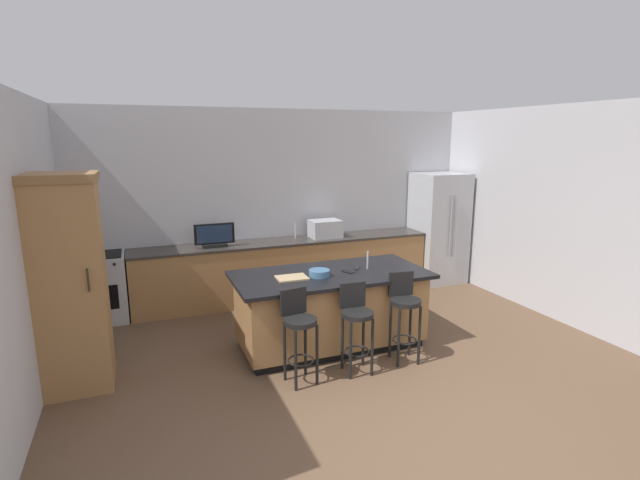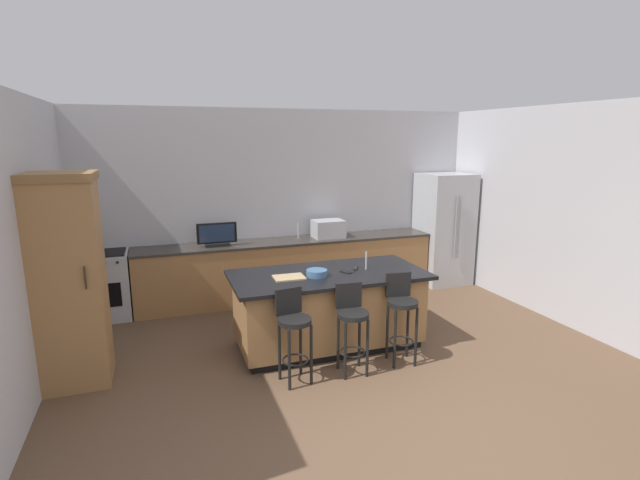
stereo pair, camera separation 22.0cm
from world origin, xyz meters
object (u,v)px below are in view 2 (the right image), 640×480
object	(u,v)px
cabinet_tower	(69,277)
tv_monitor	(217,236)
tv_remote	(356,268)
range_oven	(103,286)
bar_stool_center	(352,321)
kitchen_island	(329,309)
refrigerator	(443,229)
microwave	(328,229)
cutting_board	(289,277)
bar_stool_right	(401,310)
bar_stool_left	(293,328)
fruit_bowl	(317,273)
cell_phone	(346,272)

from	to	relation	value
cabinet_tower	tv_monitor	size ratio (longest dim) A/B	3.76
tv_monitor	tv_remote	world-z (taller)	tv_monitor
range_oven	bar_stool_center	world-z (taller)	bar_stool_center
range_oven	bar_stool_center	size ratio (longest dim) A/B	0.98
cabinet_tower	kitchen_island	bearing A→B (deg)	-0.95
refrigerator	microwave	bearing A→B (deg)	177.91
kitchen_island	cutting_board	size ratio (longest dim) A/B	6.64
bar_stool_right	range_oven	bearing A→B (deg)	149.73
cabinet_tower	bar_stool_left	distance (m)	2.30
range_oven	cabinet_tower	distance (m)	1.95
kitchen_island	tv_remote	bearing A→B (deg)	10.00
tv_remote	bar_stool_right	bearing A→B (deg)	-43.18
bar_stool_left	cutting_board	size ratio (longest dim) A/B	2.81
bar_stool_left	bar_stool_right	size ratio (longest dim) A/B	0.97
bar_stool_left	kitchen_island	bearing A→B (deg)	37.97
microwave	fruit_bowl	distance (m)	2.14
range_oven	fruit_bowl	size ratio (longest dim) A/B	3.88
bar_stool_center	cutting_board	size ratio (longest dim) A/B	2.78
microwave	tv_monitor	distance (m)	1.76
cell_phone	tv_remote	xyz separation A→B (m)	(0.17, 0.10, 0.01)
fruit_bowl	cell_phone	world-z (taller)	fruit_bowl
microwave	bar_stool_center	xyz separation A→B (m)	(-0.69, -2.58, -0.48)
kitchen_island	bar_stool_right	distance (m)	0.92
refrigerator	tv_monitor	bearing A→B (deg)	179.63
microwave	bar_stool_center	world-z (taller)	microwave
cabinet_tower	bar_stool_left	bearing A→B (deg)	-19.23
refrigerator	cutting_board	distance (m)	3.77
microwave	range_oven	bearing A→B (deg)	-179.98
bar_stool_left	bar_stool_right	xyz separation A→B (m)	(1.25, 0.03, 0.03)
fruit_bowl	kitchen_island	bearing A→B (deg)	23.87
range_oven	fruit_bowl	bearing A→B (deg)	-38.37
kitchen_island	cabinet_tower	xyz separation A→B (m)	(-2.75, 0.05, 0.66)
kitchen_island	range_oven	distance (m)	3.25
cabinet_tower	tv_remote	world-z (taller)	cabinet_tower
fruit_bowl	cell_phone	distance (m)	0.39
kitchen_island	microwave	distance (m)	2.09
refrigerator	cabinet_tower	distance (m)	5.80
cabinet_tower	fruit_bowl	bearing A→B (deg)	-2.77
kitchen_island	cabinet_tower	distance (m)	2.82
bar_stool_left	bar_stool_right	distance (m)	1.26
refrigerator	cutting_board	bearing A→B (deg)	-150.62
tv_monitor	cell_phone	size ratio (longest dim) A/B	3.84
bar_stool_left	tv_remote	world-z (taller)	bar_stool_left
range_oven	bar_stool_left	world-z (taller)	bar_stool_left
microwave	cutting_board	distance (m)	2.27
kitchen_island	bar_stool_left	size ratio (longest dim) A/B	2.37
refrigerator	range_oven	world-z (taller)	refrigerator
microwave	tv_remote	distance (m)	1.85
bar_stool_center	tv_monitor	bearing A→B (deg)	116.64
tv_monitor	tv_remote	bearing A→B (deg)	-50.73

